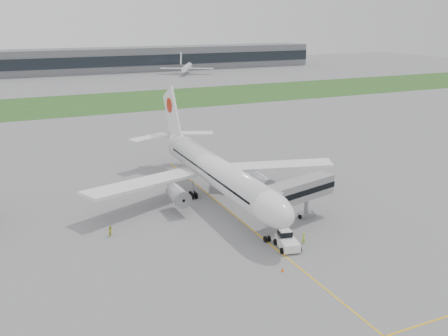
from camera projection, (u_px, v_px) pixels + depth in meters
name	position (u px, v px, depth m)	size (l,w,h in m)	color
ground	(225.00, 208.00, 86.59)	(600.00, 600.00, 0.00)	gray
apron_markings	(238.00, 218.00, 82.23)	(70.00, 70.00, 0.04)	yellow
grass_strip	(96.00, 103.00, 191.20)	(600.00, 50.00, 0.02)	#29531F
terminal_building	(59.00, 62.00, 284.94)	(320.00, 22.30, 14.00)	slate
airliner	(214.00, 169.00, 89.19)	(48.13, 53.95, 17.88)	white
pushback_tug	(287.00, 241.00, 71.48)	(3.72, 4.83, 2.26)	white
jet_bridge	(293.00, 193.00, 78.16)	(15.23, 7.94, 7.20)	#949496
safety_cone_left	(282.00, 270.00, 64.87)	(0.39, 0.39, 0.54)	#E55A0C
safety_cone_right	(286.00, 252.00, 69.72)	(0.42, 0.42, 0.57)	#E55A0C
ground_crew_near	(304.00, 238.00, 72.69)	(0.63, 0.41, 1.73)	#A8DF25
ground_crew_far	(111.00, 231.00, 75.22)	(0.81, 0.63, 1.66)	gold
distant_aircraft_right	(187.00, 74.00, 286.33)	(30.30, 26.74, 11.59)	white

